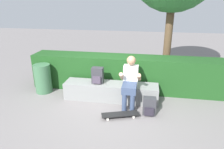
# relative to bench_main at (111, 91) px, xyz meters

# --- Properties ---
(ground_plane) EXTENTS (24.00, 24.00, 0.00)m
(ground_plane) POSITION_rel_bench_main_xyz_m (0.00, -0.38, -0.21)
(ground_plane) COLOR slate
(bench_main) EXTENTS (2.33, 0.50, 0.43)m
(bench_main) POSITION_rel_bench_main_xyz_m (0.00, 0.00, 0.00)
(bench_main) COLOR gray
(bench_main) RESTS_ON ground
(person_skater) EXTENTS (0.49, 0.62, 1.18)m
(person_skater) POSITION_rel_bench_main_xyz_m (0.49, -0.22, 0.42)
(person_skater) COLOR white
(person_skater) RESTS_ON ground
(skateboard_near_person) EXTENTS (0.82, 0.44, 0.09)m
(skateboard_near_person) POSITION_rel_bench_main_xyz_m (0.35, -0.80, -0.14)
(skateboard_near_person) COLOR black
(skateboard_near_person) RESTS_ON ground
(backpack_on_bench) EXTENTS (0.28, 0.23, 0.40)m
(backpack_on_bench) POSITION_rel_bench_main_xyz_m (-0.33, -0.01, 0.41)
(backpack_on_bench) COLOR #333338
(backpack_on_bench) RESTS_ON bench_main
(backpack_on_ground) EXTENTS (0.28, 0.23, 0.40)m
(backpack_on_ground) POSITION_rel_bench_main_xyz_m (0.95, -0.57, -0.02)
(backpack_on_ground) COLOR #333338
(backpack_on_ground) RESTS_ON ground
(hedge_row) EXTENTS (5.14, 0.67, 0.95)m
(hedge_row) POSITION_rel_bench_main_xyz_m (0.27, 0.70, 0.26)
(hedge_row) COLOR #1B461A
(hedge_row) RESTS_ON ground
(trash_bin) EXTENTS (0.43, 0.43, 0.78)m
(trash_bin) POSITION_rel_bench_main_xyz_m (-1.88, 0.13, 0.17)
(trash_bin) COLOR #3D6B47
(trash_bin) RESTS_ON ground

